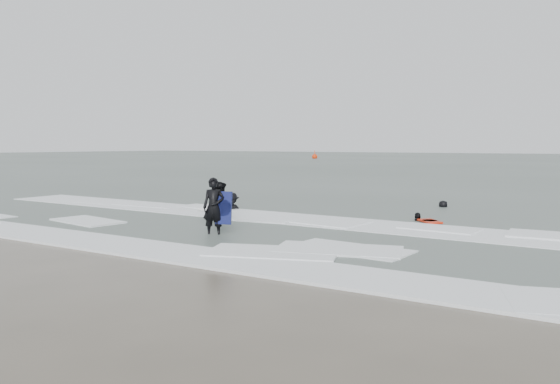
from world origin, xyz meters
The scene contains 10 objects.
ground centered at (0.00, 0.00, 0.00)m, with size 320.00×320.00×0.00m, color brown.
sea centered at (0.00, 80.00, 0.06)m, with size 320.00×320.00×0.00m, color #47544C.
surfer_centre centered at (-0.34, 1.94, 0.00)m, with size 0.64×0.42×1.75m, color black.
surfer_wading centered at (-2.13, 4.46, 0.00)m, with size 0.95×0.74×1.95m, color black.
surfer_breaker centered at (-3.61, 7.04, 0.00)m, with size 1.04×0.60×1.60m, color black.
surfer_right_near centered at (3.75, 8.02, 0.00)m, with size 0.87×0.36×1.49m, color black.
surfer_right_far centered at (3.29, 12.68, 0.00)m, with size 0.72×0.47×1.48m, color black.
surf_foam centered at (0.00, 3.70, 0.04)m, with size 30.03×9.06×0.09m.
bodyboards centered at (0.56, 4.79, 0.50)m, with size 7.65×6.34×1.25m.
buoy centered at (-39.58, 79.00, 0.42)m, with size 1.00×1.00×1.65m.
Camera 1 is at (9.80, -10.34, 2.69)m, focal length 35.00 mm.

